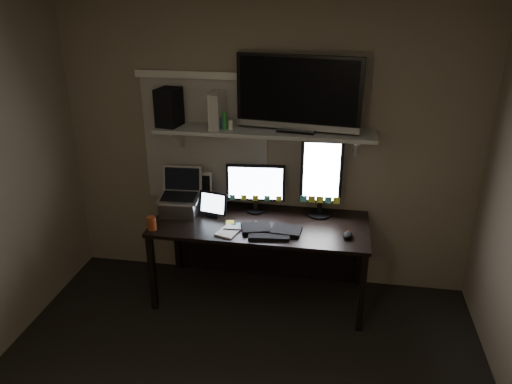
% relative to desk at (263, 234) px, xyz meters
% --- Properties ---
extents(ceiling, '(3.60, 3.60, 0.00)m').
position_rel_desk_xyz_m(ceiling, '(0.00, -1.55, 1.95)').
color(ceiling, silver).
rests_on(ceiling, back_wall).
extents(back_wall, '(3.60, 0.00, 3.60)m').
position_rel_desk_xyz_m(back_wall, '(0.00, 0.25, 0.70)').
color(back_wall, '#726552').
rests_on(back_wall, floor).
extents(window_blinds, '(1.10, 0.02, 1.10)m').
position_rel_desk_xyz_m(window_blinds, '(-0.55, 0.24, 0.75)').
color(window_blinds, '#B7B1A4').
rests_on(window_blinds, back_wall).
extents(desk, '(1.80, 0.75, 0.73)m').
position_rel_desk_xyz_m(desk, '(0.00, 0.00, 0.00)').
color(desk, black).
rests_on(desk, floor).
extents(wall_shelf, '(1.80, 0.35, 0.03)m').
position_rel_desk_xyz_m(wall_shelf, '(0.00, 0.08, 0.91)').
color(wall_shelf, '#A4A49F').
rests_on(wall_shelf, back_wall).
extents(monitor_landscape, '(0.51, 0.10, 0.44)m').
position_rel_desk_xyz_m(monitor_landscape, '(-0.08, 0.09, 0.40)').
color(monitor_landscape, black).
rests_on(monitor_landscape, desk).
extents(monitor_portrait, '(0.35, 0.07, 0.70)m').
position_rel_desk_xyz_m(monitor_portrait, '(0.48, 0.10, 0.53)').
color(monitor_portrait, black).
rests_on(monitor_portrait, desk).
extents(keyboard, '(0.51, 0.24, 0.03)m').
position_rel_desk_xyz_m(keyboard, '(0.11, -0.26, 0.19)').
color(keyboard, black).
rests_on(keyboard, desk).
extents(mouse, '(0.10, 0.13, 0.04)m').
position_rel_desk_xyz_m(mouse, '(0.72, -0.27, 0.20)').
color(mouse, black).
rests_on(mouse, desk).
extents(notepad, '(0.21, 0.25, 0.01)m').
position_rel_desk_xyz_m(notepad, '(-0.22, -0.34, 0.18)').
color(notepad, silver).
rests_on(notepad, desk).
extents(tablet, '(0.27, 0.16, 0.22)m').
position_rel_desk_xyz_m(tablet, '(-0.42, -0.07, 0.29)').
color(tablet, black).
rests_on(tablet, desk).
extents(file_sorter, '(0.25, 0.13, 0.31)m').
position_rel_desk_xyz_m(file_sorter, '(-0.62, 0.15, 0.33)').
color(file_sorter, black).
rests_on(file_sorter, desk).
extents(laptop, '(0.36, 0.30, 0.39)m').
position_rel_desk_xyz_m(laptop, '(-0.72, -0.07, 0.37)').
color(laptop, '#B9B9BE').
rests_on(laptop, desk).
extents(cup, '(0.09, 0.09, 0.11)m').
position_rel_desk_xyz_m(cup, '(-0.85, -0.39, 0.23)').
color(cup, maroon).
rests_on(cup, desk).
extents(sticky_notes, '(0.31, 0.24, 0.00)m').
position_rel_desk_xyz_m(sticky_notes, '(-0.13, -0.24, 0.18)').
color(sticky_notes, '#E0EC40').
rests_on(sticky_notes, desk).
extents(tv, '(1.02, 0.31, 0.60)m').
position_rel_desk_xyz_m(tv, '(0.27, 0.08, 1.23)').
color(tv, black).
rests_on(tv, wall_shelf).
extents(game_console, '(0.10, 0.25, 0.29)m').
position_rel_desk_xyz_m(game_console, '(-0.39, 0.07, 1.07)').
color(game_console, beige).
rests_on(game_console, wall_shelf).
extents(speaker, '(0.20, 0.23, 0.31)m').
position_rel_desk_xyz_m(speaker, '(-0.80, 0.06, 1.08)').
color(speaker, black).
rests_on(speaker, wall_shelf).
extents(bottles, '(0.22, 0.05, 0.14)m').
position_rel_desk_xyz_m(bottles, '(-0.35, 0.02, 1.00)').
color(bottles, '#A50F0C').
rests_on(bottles, wall_shelf).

